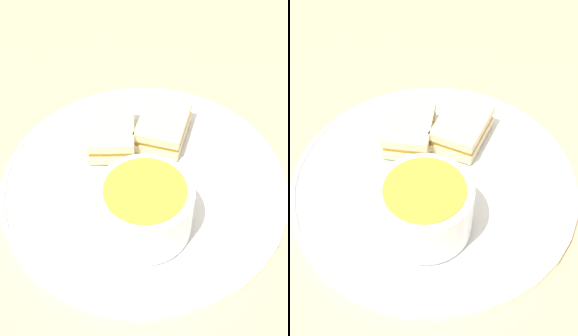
% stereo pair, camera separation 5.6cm
% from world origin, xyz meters
% --- Properties ---
extents(ground_plane, '(2.40, 2.40, 0.00)m').
position_xyz_m(ground_plane, '(0.00, 0.00, 0.00)').
color(ground_plane, '#D1B27F').
extents(plate, '(0.35, 0.35, 0.02)m').
position_xyz_m(plate, '(0.00, 0.00, 0.01)').
color(plate, white).
rests_on(plate, ground_plane).
extents(soup_bowl, '(0.10, 0.10, 0.07)m').
position_xyz_m(soup_bowl, '(0.05, 0.05, 0.05)').
color(soup_bowl, white).
rests_on(soup_bowl, plate).
extents(spoon, '(0.03, 0.11, 0.01)m').
position_xyz_m(spoon, '(0.08, 0.02, 0.02)').
color(spoon, silver).
rests_on(spoon, plate).
extents(sandwich_half_near, '(0.10, 0.09, 0.03)m').
position_xyz_m(sandwich_half_near, '(-0.07, -0.03, 0.03)').
color(sandwich_half_near, beige).
rests_on(sandwich_half_near, plate).
extents(sandwich_half_far, '(0.10, 0.10, 0.03)m').
position_xyz_m(sandwich_half_far, '(-0.02, -0.07, 0.03)').
color(sandwich_half_far, beige).
rests_on(sandwich_half_far, plate).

